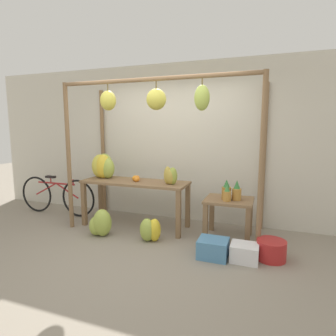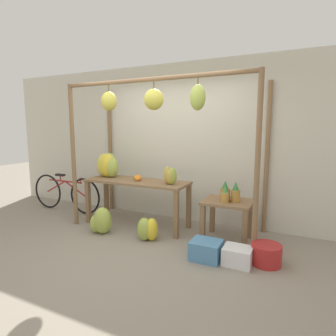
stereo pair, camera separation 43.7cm
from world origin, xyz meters
name	(u,v)px [view 1 (the left image)]	position (x,y,z in m)	size (l,w,h in m)	color
ground_plane	(139,253)	(0.00, 0.00, 0.00)	(20.00, 20.00, 0.00)	gray
shop_wall_back	(177,143)	(0.00, 1.62, 1.40)	(8.00, 0.08, 2.80)	beige
stall_awning	(158,125)	(-0.01, 0.73, 1.72)	(3.09, 1.18, 2.38)	brown
display_table_main	(135,188)	(-0.51, 0.92, 0.67)	(1.80, 0.61, 0.79)	brown
display_table_side	(229,208)	(1.06, 0.93, 0.47)	(0.70, 0.59, 0.61)	brown
banana_pile_on_table	(104,166)	(-1.16, 1.00, 0.99)	(0.52, 0.43, 0.43)	#9EB247
orange_pile	(136,179)	(-0.48, 0.93, 0.83)	(0.14, 0.24, 0.09)	orange
pineapple_cluster	(232,192)	(1.10, 0.89, 0.73)	(0.29, 0.23, 0.30)	#B27F38
banana_pile_ground_left	(100,224)	(-0.83, 0.34, 0.19)	(0.41, 0.31, 0.43)	#9EB247
banana_pile_ground_right	(150,230)	(-0.01, 0.41, 0.17)	(0.37, 0.30, 0.35)	yellow
fruit_crate_white	(213,248)	(0.97, 0.21, 0.12)	(0.38, 0.33, 0.24)	#4C84B2
blue_bucket	(271,250)	(1.68, 0.40, 0.13)	(0.37, 0.37, 0.25)	#AD2323
parked_bicycle	(57,195)	(-2.25, 1.01, 0.37)	(1.70, 0.08, 0.75)	black
papaya_pile	(170,176)	(0.14, 0.86, 0.92)	(0.26, 0.20, 0.28)	#B2993D
fruit_crate_purple	(244,253)	(1.36, 0.24, 0.11)	(0.34, 0.29, 0.22)	silver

